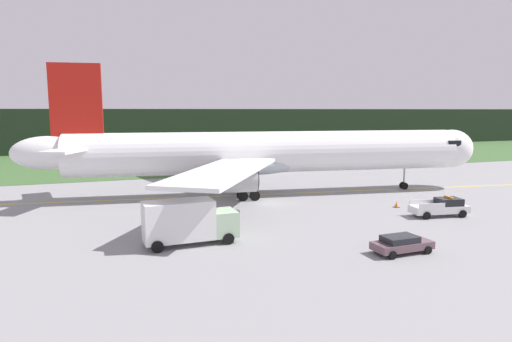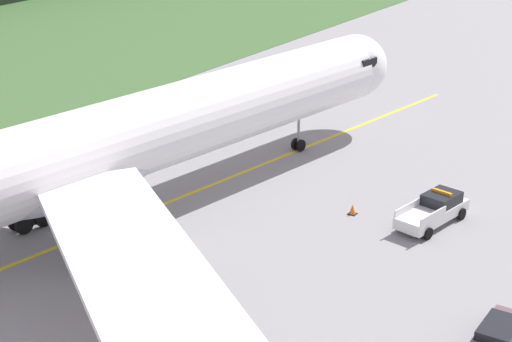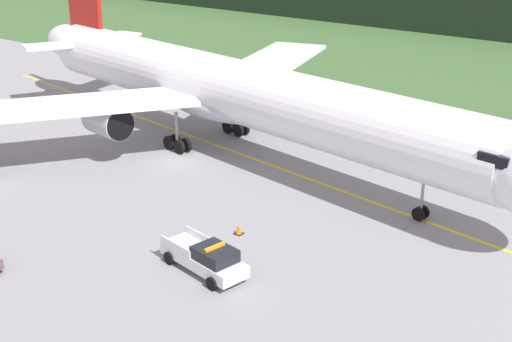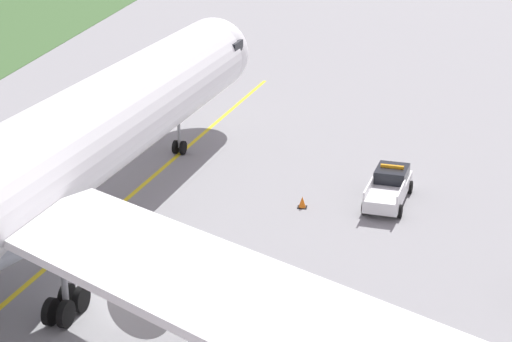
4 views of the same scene
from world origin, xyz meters
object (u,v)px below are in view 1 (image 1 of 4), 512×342
Objects in this scene: catering_truck at (188,221)px; ops_pickup_truck at (441,207)px; staff_car at (401,244)px; airliner at (265,153)px; apron_cone at (396,204)px.

ops_pickup_truck is at bearing 1.91° from catering_truck.
staff_car is (14.31, -7.24, -1.14)m from catering_truck.
airliner reaches higher than staff_car.
airliner reaches higher than apron_cone.
airliner is 16.52m from apron_cone.
airliner is at bearing 133.07° from apron_cone.
apron_cone is at bearing 108.92° from ops_pickup_truck.
airliner is 24.83m from staff_car.
catering_truck is (-12.75, -17.15, -3.28)m from airliner.
airliner is at bearing 53.36° from catering_truck.
airliner is at bearing 127.31° from ops_pickup_truck.
ops_pickup_truck is 0.80× the size of catering_truck.
apron_cone is (9.24, 12.84, -0.38)m from staff_car.
staff_car is at bearing -125.74° from apron_cone.
apron_cone is (23.55, 5.60, -1.52)m from catering_truck.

